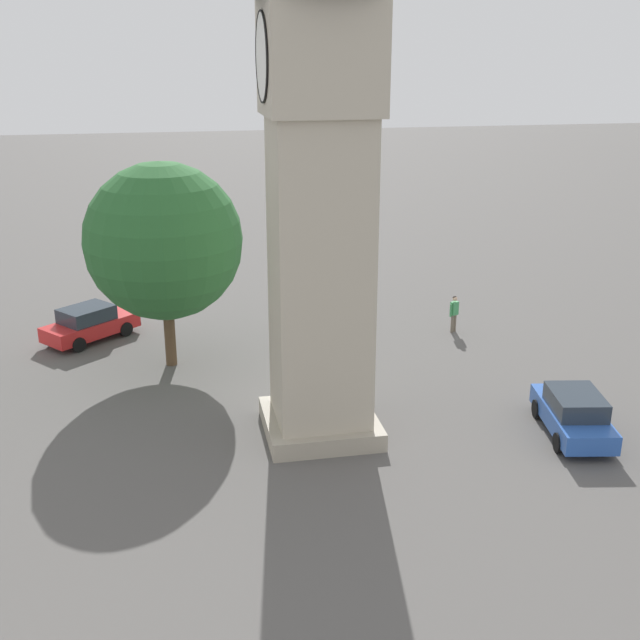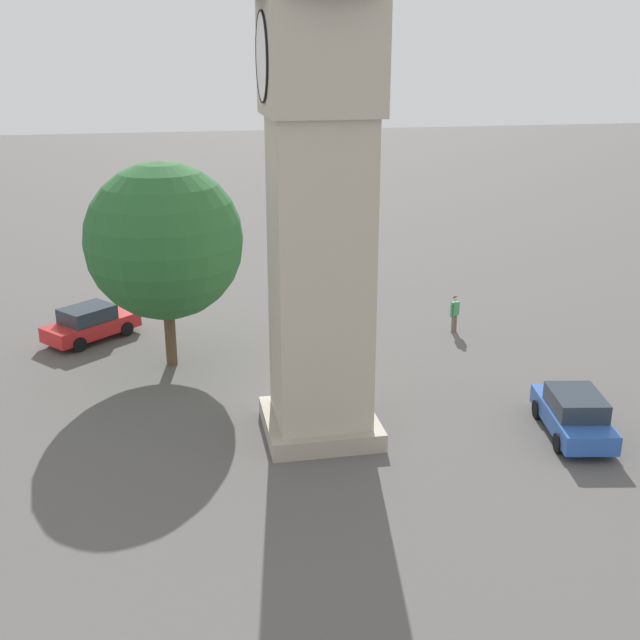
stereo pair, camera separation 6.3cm
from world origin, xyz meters
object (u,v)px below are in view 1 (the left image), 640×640
at_px(car_red_corner, 90,323).
at_px(tree, 164,241).
at_px(car_blue_kerb, 573,413).
at_px(clock_tower, 320,86).
at_px(pedestrian, 454,311).

bearing_deg(car_red_corner, tree, 44.14).
bearing_deg(car_blue_kerb, car_red_corner, -126.81).
distance_m(clock_tower, car_blue_kerb, 13.28).
height_order(pedestrian, tree, tree).
bearing_deg(car_red_corner, pedestrian, 82.57).
relative_size(car_blue_kerb, tree, 0.53).
bearing_deg(tree, car_red_corner, -135.86).
height_order(clock_tower, car_blue_kerb, clock_tower).
relative_size(pedestrian, tree, 0.21).
xyz_separation_m(car_red_corner, pedestrian, (2.08, 15.96, 0.25)).
height_order(car_red_corner, tree, tree).
xyz_separation_m(clock_tower, car_blue_kerb, (1.79, 8.15, -10.33)).
relative_size(clock_tower, car_red_corner, 4.49).
xyz_separation_m(clock_tower, tree, (-6.92, -4.77, -5.99)).
height_order(clock_tower, pedestrian, clock_tower).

